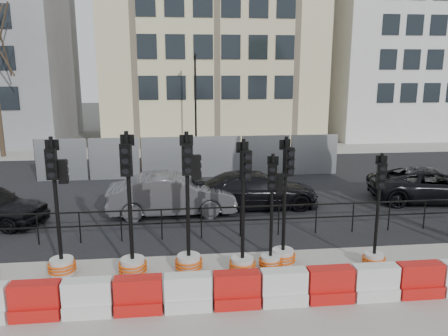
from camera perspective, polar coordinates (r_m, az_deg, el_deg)
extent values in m
plane|color=#51514C|center=(12.48, -2.61, -11.26)|extent=(120.00, 120.00, 0.00)
cube|color=gray|center=(9.82, -1.40, -18.30)|extent=(40.00, 6.00, 0.02)
cube|color=black|center=(19.08, -3.99, -2.69)|extent=(40.00, 14.00, 0.03)
cube|color=gray|center=(27.86, -4.77, 2.19)|extent=(40.00, 4.00, 0.02)
cube|color=#C8B492|center=(33.73, -1.77, 19.38)|extent=(15.00, 10.00, 18.00)
cube|color=silver|center=(37.90, 22.50, 16.21)|extent=(12.00, 9.00, 16.00)
cylinder|color=black|center=(14.00, -23.15, -7.40)|extent=(0.04, 0.04, 1.00)
cylinder|color=black|center=(13.70, -18.31, -7.44)|extent=(0.04, 0.04, 1.00)
cylinder|color=black|center=(13.50, -13.28, -7.43)|extent=(0.04, 0.04, 1.00)
cylinder|color=black|center=(13.40, -8.14, -7.36)|extent=(0.04, 0.04, 1.00)
cylinder|color=black|center=(13.41, -2.97, -7.23)|extent=(0.04, 0.04, 1.00)
cylinder|color=black|center=(13.52, 2.15, -7.04)|extent=(0.04, 0.04, 1.00)
cylinder|color=black|center=(13.74, 7.14, -6.81)|extent=(0.04, 0.04, 1.00)
cylinder|color=black|center=(14.06, 11.93, -6.53)|extent=(0.04, 0.04, 1.00)
cylinder|color=black|center=(14.47, 16.48, -6.23)|extent=(0.04, 0.04, 1.00)
cylinder|color=black|center=(14.97, 20.75, -5.91)|extent=(0.04, 0.04, 1.00)
cylinder|color=black|center=(15.54, 24.71, -5.59)|extent=(0.04, 0.04, 1.00)
cube|color=black|center=(13.25, -2.99, -5.28)|extent=(18.00, 0.04, 0.04)
cube|color=black|center=(13.39, -2.97, -7.03)|extent=(18.00, 0.04, 0.04)
cube|color=#95989D|center=(21.45, -20.49, 0.96)|extent=(2.30, 0.05, 2.00)
cylinder|color=black|center=(21.77, -23.42, 0.87)|extent=(0.05, 0.05, 2.00)
cube|color=#95989D|center=(20.99, -14.13, 1.14)|extent=(2.30, 0.05, 2.00)
cylinder|color=black|center=(21.18, -17.21, 1.05)|extent=(0.05, 0.05, 2.00)
cube|color=#95989D|center=(20.79, -7.57, 1.31)|extent=(2.30, 0.05, 2.00)
cylinder|color=black|center=(20.85, -10.73, 1.23)|extent=(0.05, 0.05, 2.00)
cube|color=#95989D|center=(20.87, -0.97, 1.46)|extent=(2.30, 0.05, 2.00)
cylinder|color=black|center=(20.80, -4.12, 1.39)|extent=(0.05, 0.05, 2.00)
cube|color=#95989D|center=(21.23, 5.50, 1.59)|extent=(2.30, 0.05, 2.00)
cylinder|color=black|center=(21.03, 2.43, 1.53)|extent=(0.05, 0.05, 2.00)
cube|color=#95989D|center=(21.84, 11.68, 1.70)|extent=(2.30, 0.05, 2.00)
cylinder|color=black|center=(21.52, 8.76, 1.65)|extent=(0.05, 0.05, 2.00)
cube|color=#E8500F|center=(22.62, -14.56, 0.38)|extent=(1.00, 0.40, 0.80)
cube|color=#E8500F|center=(22.42, -9.49, 0.50)|extent=(1.00, 0.40, 0.80)
cube|color=#E8500F|center=(22.39, -4.38, 0.63)|extent=(1.00, 0.40, 0.80)
cube|color=#E8500F|center=(22.54, 0.71, 0.75)|extent=(1.00, 0.40, 0.80)
cube|color=#E8500F|center=(22.87, 5.69, 0.86)|extent=(1.00, 0.40, 0.80)
cube|color=#E8500F|center=(23.36, 10.49, 0.96)|extent=(1.00, 0.40, 0.80)
cylinder|color=black|center=(26.50, -3.73, 8.19)|extent=(0.12, 0.12, 6.00)
cube|color=black|center=(26.18, -3.80, 14.49)|extent=(0.12, 0.50, 0.12)
cube|color=red|center=(10.33, -23.24, -16.82)|extent=(1.00, 0.50, 0.30)
cube|color=red|center=(10.15, -23.45, -14.84)|extent=(1.00, 0.35, 0.50)
cube|color=silver|center=(10.08, -17.27, -17.11)|extent=(1.00, 0.50, 0.30)
cube|color=silver|center=(9.89, -17.42, -15.09)|extent=(1.00, 0.35, 0.50)
cube|color=red|center=(9.93, -11.03, -17.21)|extent=(1.00, 0.50, 0.30)
cube|color=red|center=(9.74, -11.14, -15.17)|extent=(1.00, 0.35, 0.50)
cube|color=silver|center=(9.90, -4.68, -17.13)|extent=(1.00, 0.50, 0.30)
cube|color=silver|center=(9.70, -4.73, -15.08)|extent=(1.00, 0.35, 0.50)
cube|color=red|center=(9.97, 1.63, -16.85)|extent=(1.00, 0.50, 0.30)
cube|color=red|center=(9.78, 1.65, -14.81)|extent=(1.00, 0.35, 0.50)
cube|color=silver|center=(10.15, 7.76, -16.39)|extent=(1.00, 0.50, 0.30)
cube|color=silver|center=(9.96, 7.83, -14.37)|extent=(1.00, 0.35, 0.50)
cube|color=red|center=(10.44, 13.58, -15.78)|extent=(1.00, 0.50, 0.30)
cube|color=red|center=(10.25, 13.70, -13.81)|extent=(1.00, 0.35, 0.50)
cube|color=silver|center=(10.82, 19.01, -15.07)|extent=(1.00, 0.50, 0.30)
cube|color=silver|center=(10.64, 19.17, -13.16)|extent=(1.00, 0.35, 0.50)
cube|color=red|center=(11.28, 24.00, -14.31)|extent=(1.00, 0.50, 0.30)
cube|color=red|center=(11.11, 24.19, -12.46)|extent=(1.00, 0.35, 0.50)
cylinder|color=silver|center=(12.01, -20.40, -11.97)|extent=(0.58, 0.58, 0.43)
torus|color=#D24A0B|center=(12.05, -20.37, -12.34)|extent=(0.70, 0.70, 0.05)
torus|color=#D24A0B|center=(12.01, -20.40, -11.97)|extent=(0.70, 0.70, 0.05)
torus|color=#D24A0B|center=(11.98, -20.44, -11.59)|extent=(0.70, 0.70, 0.05)
cylinder|color=black|center=(11.43, -21.06, -4.12)|extent=(0.10, 0.10, 3.21)
cube|color=black|center=(11.08, -21.60, 0.47)|extent=(0.26, 0.16, 0.75)
cylinder|color=black|center=(11.05, -21.60, -0.82)|extent=(0.16, 0.06, 0.16)
cylinder|color=black|center=(11.00, -21.70, 0.37)|extent=(0.16, 0.06, 0.16)
cylinder|color=black|center=(10.96, -21.80, 1.58)|extent=(0.16, 0.06, 0.16)
cube|color=black|center=(11.19, -21.55, 2.81)|extent=(0.32, 0.04, 0.26)
cube|color=black|center=(11.20, -20.30, -0.43)|extent=(0.22, 0.15, 0.59)
cylinder|color=silver|center=(11.50, -11.83, -12.50)|extent=(0.60, 0.60, 0.44)
torus|color=#D24A0B|center=(11.54, -11.81, -12.89)|extent=(0.72, 0.72, 0.06)
torus|color=#D24A0B|center=(11.50, -11.83, -12.50)|extent=(0.72, 0.72, 0.06)
torus|color=#D24A0B|center=(11.46, -11.85, -12.09)|extent=(0.72, 0.72, 0.06)
cylinder|color=black|center=(10.87, -12.25, -3.99)|extent=(0.10, 0.10, 3.33)
cube|color=black|center=(10.51, -12.67, 1.03)|extent=(0.28, 0.19, 0.78)
cylinder|color=black|center=(10.48, -12.72, -0.38)|extent=(0.17, 0.08, 0.17)
cylinder|color=black|center=(10.42, -12.78, 0.93)|extent=(0.17, 0.08, 0.17)
cylinder|color=black|center=(10.38, -12.85, 2.25)|extent=(0.17, 0.08, 0.17)
cube|color=black|center=(10.62, -12.53, 3.59)|extent=(0.33, 0.08, 0.27)
cylinder|color=silver|center=(11.49, -4.62, -12.28)|extent=(0.59, 0.59, 0.44)
torus|color=#D24A0B|center=(11.53, -4.61, -12.68)|extent=(0.71, 0.71, 0.05)
torus|color=#D24A0B|center=(11.49, -4.62, -12.28)|extent=(0.71, 0.71, 0.05)
torus|color=#D24A0B|center=(11.46, -4.63, -11.88)|extent=(0.71, 0.71, 0.05)
cylinder|color=black|center=(10.87, -4.78, -3.86)|extent=(0.10, 0.10, 3.29)
cube|color=black|center=(10.50, -4.82, 1.11)|extent=(0.27, 0.17, 0.77)
cylinder|color=black|center=(10.47, -4.76, -0.28)|extent=(0.17, 0.06, 0.16)
cylinder|color=black|center=(10.42, -4.78, 1.02)|extent=(0.17, 0.06, 0.16)
cylinder|color=black|center=(10.37, -4.81, 2.32)|extent=(0.17, 0.06, 0.16)
cube|color=black|center=(10.62, -4.95, 3.65)|extent=(0.33, 0.05, 0.26)
cube|color=black|center=(10.70, -3.69, 0.14)|extent=(0.23, 0.15, 0.60)
cylinder|color=silver|center=(11.38, 2.42, -12.57)|extent=(0.57, 0.57, 0.42)
torus|color=#D24A0B|center=(11.42, 2.41, -12.95)|extent=(0.68, 0.68, 0.05)
torus|color=#D24A0B|center=(11.38, 2.42, -12.57)|extent=(0.68, 0.68, 0.05)
torus|color=#D24A0B|center=(11.34, 2.42, -12.19)|extent=(0.68, 0.68, 0.05)
cylinder|color=black|center=(10.77, 2.50, -4.47)|extent=(0.09, 0.09, 3.15)
cube|color=black|center=(10.42, 2.86, 0.31)|extent=(0.28, 0.22, 0.73)
cylinder|color=black|center=(10.40, 3.06, -1.02)|extent=(0.17, 0.10, 0.16)
cylinder|color=black|center=(10.35, 3.07, 0.22)|extent=(0.17, 0.10, 0.16)
cylinder|color=black|center=(10.30, 3.09, 1.47)|extent=(0.17, 0.10, 0.16)
cube|color=black|center=(10.51, 2.41, 2.75)|extent=(0.31, 0.13, 0.25)
cylinder|color=silver|center=(11.65, 6.07, -12.13)|extent=(0.50, 0.50, 0.37)
torus|color=#D24A0B|center=(11.69, 6.06, -12.46)|extent=(0.60, 0.60, 0.05)
torus|color=#D24A0B|center=(11.65, 6.07, -12.13)|extent=(0.60, 0.60, 0.05)
torus|color=#D24A0B|center=(11.62, 6.08, -11.80)|extent=(0.60, 0.60, 0.05)
cylinder|color=black|center=(11.12, 6.25, -5.18)|extent=(0.08, 0.08, 2.78)
cube|color=black|center=(10.78, 6.32, -1.14)|extent=(0.25, 0.19, 0.65)
cylinder|color=black|center=(10.76, 6.27, -2.28)|extent=(0.15, 0.08, 0.14)
cylinder|color=black|center=(10.71, 6.30, -1.23)|extent=(0.15, 0.08, 0.14)
cylinder|color=black|center=(10.66, 6.32, -0.17)|extent=(0.15, 0.08, 0.14)
cube|color=black|center=(10.86, 6.42, 0.97)|extent=(0.27, 0.10, 0.22)
cube|color=black|center=(10.93, 7.30, -1.98)|extent=(0.21, 0.17, 0.51)
cylinder|color=silver|center=(11.94, 7.68, -11.43)|extent=(0.56, 0.56, 0.42)
torus|color=#D24A0B|center=(11.97, 7.67, -11.79)|extent=(0.68, 0.68, 0.05)
torus|color=#D24A0B|center=(11.94, 7.68, -11.43)|extent=(0.68, 0.68, 0.05)
torus|color=#D24A0B|center=(11.91, 7.69, -11.06)|extent=(0.68, 0.68, 0.05)
cylinder|color=black|center=(11.36, 7.93, -3.72)|extent=(0.09, 0.09, 3.13)
cube|color=black|center=(11.03, 8.43, 0.79)|extent=(0.28, 0.22, 0.73)
cylinder|color=black|center=(11.02, 8.63, -0.46)|extent=(0.16, 0.10, 0.16)
cylinder|color=black|center=(10.97, 8.67, 0.71)|extent=(0.16, 0.10, 0.16)
cylinder|color=black|center=(10.92, 8.71, 1.89)|extent=(0.16, 0.10, 0.16)
cube|color=black|center=(11.11, 7.96, 3.08)|extent=(0.31, 0.13, 0.25)
cylinder|color=silver|center=(12.37, 18.97, -11.28)|extent=(0.50, 0.50, 0.37)
torus|color=#D24A0B|center=(12.40, 18.94, -11.59)|extent=(0.60, 0.60, 0.05)
torus|color=#D24A0B|center=(12.37, 18.97, -11.28)|extent=(0.60, 0.60, 0.05)
torus|color=#D24A0B|center=(12.34, 18.99, -10.96)|extent=(0.60, 0.60, 0.05)
cylinder|color=black|center=(11.86, 19.48, -4.73)|extent=(0.08, 0.08, 2.77)
cube|color=black|center=(11.55, 19.88, -0.95)|extent=(0.25, 0.18, 0.65)
cylinder|color=black|center=(11.52, 19.87, -2.02)|extent=(0.15, 0.08, 0.14)
cylinder|color=black|center=(11.47, 19.95, -1.04)|extent=(0.15, 0.08, 0.14)
cylinder|color=black|center=(11.43, 20.02, -0.05)|extent=(0.15, 0.08, 0.14)
cube|color=black|center=(11.63, 19.86, 1.01)|extent=(0.27, 0.10, 0.22)
imported|color=#46464A|center=(15.64, -6.80, -3.46)|extent=(1.75, 4.55, 1.48)
imported|color=black|center=(16.37, 4.20, -2.88)|extent=(2.24, 4.82, 1.36)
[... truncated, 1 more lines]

